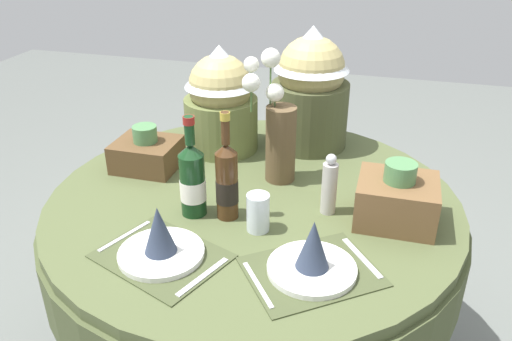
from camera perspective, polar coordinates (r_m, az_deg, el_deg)
dining_table at (r=1.83m, az=-0.29°, el=-7.00°), size 1.40×1.40×0.75m
place_setting_left at (r=1.46m, az=-10.47°, el=-7.82°), size 0.41×0.37×0.16m
place_setting_right at (r=1.39m, az=6.22°, el=-9.53°), size 0.43×0.41×0.16m
flower_vase at (r=1.78m, az=2.34°, el=4.51°), size 0.18×0.15×0.46m
wine_bottle_left at (r=1.61m, az=-7.00°, el=-0.96°), size 0.08×0.08×0.33m
wine_bottle_centre at (r=1.58m, az=-3.22°, el=-1.10°), size 0.07×0.07×0.35m
tumbler_near_right at (r=1.55m, az=0.22°, el=-4.64°), size 0.07×0.07×0.12m
pepper_mill at (r=1.63m, az=8.06°, el=-1.70°), size 0.05×0.05×0.20m
gift_tub_back_left at (r=2.02m, az=-3.92°, el=8.18°), size 0.29×0.29×0.42m
gift_tub_back_centre at (r=2.05m, az=6.04°, el=9.41°), size 0.30×0.30×0.48m
woven_basket_side_left at (r=1.95m, az=-11.90°, el=1.93°), size 0.23×0.20×0.17m
woven_basket_side_right at (r=1.64m, az=15.19°, el=-3.05°), size 0.24×0.21×0.20m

